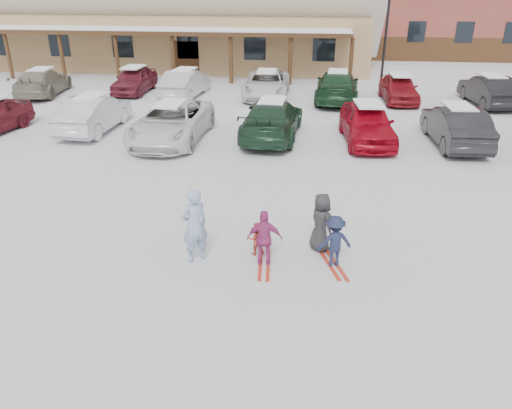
# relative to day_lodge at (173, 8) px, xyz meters

# --- Properties ---
(ground) EXTENTS (160.00, 160.00, 0.00)m
(ground) POSITION_rel_day_lodge_xyz_m (9.00, -27.96, -3.94)
(ground) COLOR silver
(ground) RESTS_ON ground
(day_lodge) EXTENTS (29.12, 12.50, 10.38)m
(day_lodge) POSITION_rel_day_lodge_xyz_m (0.00, 0.00, 0.00)
(day_lodge) COLOR tan
(day_lodge) RESTS_ON ground
(lamp_post) EXTENTS (0.50, 0.25, 6.92)m
(lamp_post) POSITION_rel_day_lodge_xyz_m (14.76, -4.74, -0.07)
(lamp_post) COLOR black
(lamp_post) RESTS_ON ground
(adult_skier) EXTENTS (0.78, 0.76, 1.81)m
(adult_skier) POSITION_rel_day_lodge_xyz_m (8.02, -28.07, -3.04)
(adult_skier) COLOR #8EA6C9
(adult_skier) RESTS_ON ground
(toddler_red) EXTENTS (0.48, 0.42, 0.83)m
(toddler_red) POSITION_rel_day_lodge_xyz_m (9.38, -27.61, -3.53)
(toddler_red) COLOR #CF4537
(toddler_red) RESTS_ON ground
(child_navy) EXTENTS (0.91, 0.70, 1.25)m
(child_navy) POSITION_rel_day_lodge_xyz_m (11.21, -27.92, -3.32)
(child_navy) COLOR #1B213F
(child_navy) RESTS_ON ground
(skis_child_navy) EXTENTS (0.64, 1.39, 0.03)m
(skis_child_navy) POSITION_rel_day_lodge_xyz_m (11.21, -27.92, -3.93)
(skis_child_navy) COLOR red
(skis_child_navy) RESTS_ON ground
(child_magenta) EXTENTS (0.83, 0.39, 1.38)m
(child_magenta) POSITION_rel_day_lodge_xyz_m (9.63, -28.10, -3.26)
(child_magenta) COLOR #AA3676
(child_magenta) RESTS_ON ground
(skis_child_magenta) EXTENTS (0.30, 1.41, 0.03)m
(skis_child_magenta) POSITION_rel_day_lodge_xyz_m (9.63, -28.10, -3.93)
(skis_child_magenta) COLOR red
(skis_child_magenta) RESTS_ON ground
(bystander_dark) EXTENTS (0.79, 0.85, 1.46)m
(bystander_dark) POSITION_rel_day_lodge_xyz_m (10.90, -27.20, -3.21)
(bystander_dark) COLOR #29292C
(bystander_dark) RESTS_ON ground
(parked_car_1) EXTENTS (1.73, 4.64, 1.52)m
(parked_car_1) POSITION_rel_day_lodge_xyz_m (1.30, -18.07, -3.19)
(parked_car_1) COLOR silver
(parked_car_1) RESTS_ON ground
(parked_car_2) EXTENTS (2.64, 5.50, 1.51)m
(parked_car_2) POSITION_rel_day_lodge_xyz_m (4.95, -19.00, -3.19)
(parked_car_2) COLOR white
(parked_car_2) RESTS_ON ground
(parked_car_3) EXTENTS (2.42, 5.40, 1.54)m
(parked_car_3) POSITION_rel_day_lodge_xyz_m (8.91, -18.12, -3.18)
(parked_car_3) COLOR #1D3926
(parked_car_3) RESTS_ON ground
(parked_car_4) EXTENTS (2.24, 4.71, 1.55)m
(parked_car_4) POSITION_rel_day_lodge_xyz_m (12.70, -18.31, -3.17)
(parked_car_4) COLOR #AA081B
(parked_car_4) RESTS_ON ground
(parked_car_5) EXTENTS (1.87, 4.74, 1.53)m
(parked_car_5) POSITION_rel_day_lodge_xyz_m (16.09, -18.25, -3.18)
(parked_car_5) COLOR black
(parked_car_5) RESTS_ON ground
(parked_car_7) EXTENTS (2.67, 5.09, 1.41)m
(parked_car_7) POSITION_rel_day_lodge_xyz_m (-4.47, -11.60, -3.24)
(parked_car_7) COLOR gray
(parked_car_7) RESTS_ON ground
(parked_car_8) EXTENTS (1.74, 4.22, 1.43)m
(parked_car_8) POSITION_rel_day_lodge_xyz_m (0.40, -10.41, -3.23)
(parked_car_8) COLOR maroon
(parked_car_8) RESTS_ON ground
(parked_car_9) EXTENTS (1.95, 4.62, 1.48)m
(parked_car_9) POSITION_rel_day_lodge_xyz_m (3.52, -11.18, -3.20)
(parked_car_9) COLOR #B3B4B7
(parked_car_9) RESTS_ON ground
(parked_car_10) EXTENTS (2.46, 5.15, 1.42)m
(parked_car_10) POSITION_rel_day_lodge_xyz_m (7.94, -10.74, -3.24)
(parked_car_10) COLOR white
(parked_car_10) RESTS_ON ground
(parked_car_11) EXTENTS (2.48, 5.47, 1.55)m
(parked_car_11) POSITION_rel_day_lodge_xyz_m (11.72, -11.24, -3.17)
(parked_car_11) COLOR #193D22
(parked_car_11) RESTS_ON ground
(parked_car_12) EXTENTS (1.88, 4.22, 1.41)m
(parked_car_12) POSITION_rel_day_lodge_xyz_m (14.94, -10.95, -3.24)
(parked_car_12) COLOR maroon
(parked_car_12) RESTS_ON ground
(parked_car_13) EXTENTS (2.08, 4.68, 1.49)m
(parked_car_13) POSITION_rel_day_lodge_xyz_m (19.38, -11.18, -3.20)
(parked_car_13) COLOR black
(parked_car_13) RESTS_ON ground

